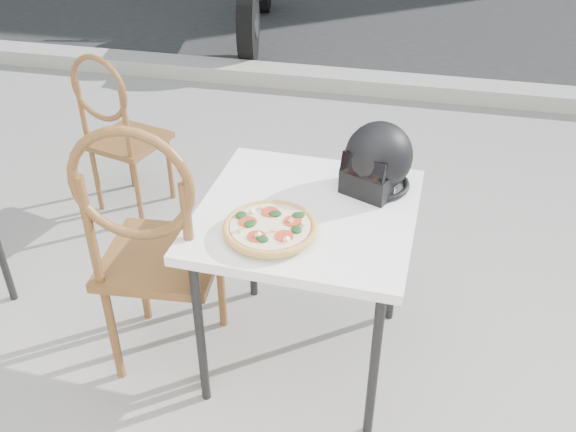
% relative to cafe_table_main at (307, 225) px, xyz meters
% --- Properties ---
extents(ground, '(80.00, 80.00, 0.00)m').
position_rel_cafe_table_main_xyz_m(ground, '(0.06, -0.15, -0.67)').
color(ground, gray).
rests_on(ground, ground).
extents(curb, '(30.00, 0.25, 0.12)m').
position_rel_cafe_table_main_xyz_m(curb, '(0.06, 2.85, -0.61)').
color(curb, gray).
rests_on(curb, ground).
extents(cafe_table_main, '(0.80, 0.80, 0.73)m').
position_rel_cafe_table_main_xyz_m(cafe_table_main, '(0.00, 0.00, 0.00)').
color(cafe_table_main, white).
rests_on(cafe_table_main, ground).
extents(plate, '(0.33, 0.33, 0.02)m').
position_rel_cafe_table_main_xyz_m(plate, '(-0.09, -0.18, 0.07)').
color(plate, white).
rests_on(plate, cafe_table_main).
extents(pizza, '(0.41, 0.41, 0.04)m').
position_rel_cafe_table_main_xyz_m(pizza, '(-0.09, -0.18, 0.10)').
color(pizza, tan).
rests_on(pizza, plate).
extents(helmet, '(0.33, 0.34, 0.26)m').
position_rel_cafe_table_main_xyz_m(helmet, '(0.22, 0.21, 0.18)').
color(helmet, black).
rests_on(helmet, cafe_table_main).
extents(cafe_chair_main, '(0.47, 0.47, 1.14)m').
position_rel_cafe_table_main_xyz_m(cafe_chair_main, '(-0.54, -0.17, -0.03)').
color(cafe_chair_main, brown).
rests_on(cafe_chair_main, ground).
extents(cafe_chair_side, '(0.44, 0.44, 0.93)m').
position_rel_cafe_table_main_xyz_m(cafe_chair_side, '(-1.17, 0.88, -0.15)').
color(cafe_chair_side, brown).
rests_on(cafe_chair_side, ground).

